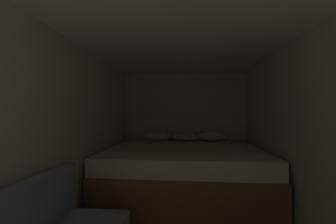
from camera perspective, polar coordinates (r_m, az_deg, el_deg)
name	(u,v)px	position (r m, az deg, el deg)	size (l,w,h in m)	color
wall_back	(185,125)	(4.37, 4.46, -3.49)	(2.53, 0.05, 2.09)	silver
wall_left	(57,138)	(2.39, -27.65, -6.23)	(0.05, 4.67, 2.09)	silver
wall_right	(322,141)	(2.35, 35.89, -6.34)	(0.05, 4.67, 2.09)	silver
ceiling_slab	(182,26)	(2.16, 3.76, 22.00)	(2.53, 4.67, 0.05)	white
bed	(184,171)	(3.47, 4.28, -15.40)	(2.31, 1.92, 0.93)	brown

